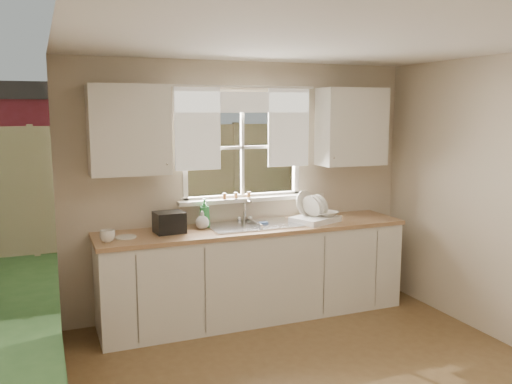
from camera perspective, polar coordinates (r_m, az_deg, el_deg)
name	(u,v)px	position (r m, az deg, el deg)	size (l,w,h in m)	color
room_walls	(352,230)	(3.66, 10.12, -3.97)	(3.62, 4.02, 2.50)	beige
ceiling	(352,35)	(3.66, 10.10, 15.94)	(3.60, 4.00, 0.02)	silver
window	(243,164)	(5.46, -1.38, 2.96)	(1.38, 0.16, 1.06)	white
curtains	(245,119)	(5.38, -1.20, 7.66)	(1.50, 0.03, 0.81)	white
base_cabinets	(255,274)	(5.37, -0.12, -8.58)	(3.00, 0.62, 0.87)	silver
countertop	(255,228)	(5.26, -0.12, -3.84)	(3.04, 0.65, 0.04)	#A57B52
upper_cabinet_left	(129,130)	(4.97, -13.25, 6.38)	(0.70, 0.33, 0.80)	silver
upper_cabinet_right	(352,127)	(5.79, 10.04, 6.78)	(0.70, 0.33, 0.80)	silver
wall_outlet	(320,199)	(5.86, 6.77, -0.70)	(0.08, 0.01, 0.12)	beige
sill_jars	(237,195)	(5.41, -2.07, -0.36)	(0.30, 0.04, 0.06)	brown
backyard	(160,40)	(11.85, -10.05, 15.50)	(20.00, 10.00, 6.13)	#335421
sink	(254,233)	(5.30, -0.25, -4.32)	(0.88, 0.52, 0.40)	#B7B7BC
dish_rack	(314,216)	(5.47, 6.17, -2.48)	(0.53, 0.47, 0.31)	white
bowl	(328,214)	(5.48, 7.57, -2.29)	(0.20, 0.20, 0.05)	silver
soap_bottle_a	(205,213)	(5.21, -5.43, -2.20)	(0.11, 0.11, 0.28)	#2D8A3E
soap_bottle_b	(173,220)	(5.14, -8.75, -2.91)	(0.09, 0.09, 0.19)	#3543C7
soap_bottle_c	(202,220)	(5.17, -5.68, -2.92)	(0.13, 0.13, 0.17)	#F1EAC7
saucer	(126,237)	(4.92, -13.54, -4.63)	(0.18, 0.18, 0.01)	white
cup	(108,236)	(4.80, -15.36, -4.49)	(0.13, 0.13, 0.10)	silver
black_appliance	(169,222)	(5.03, -9.11, -3.17)	(0.26, 0.23, 0.19)	black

